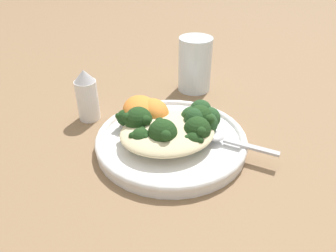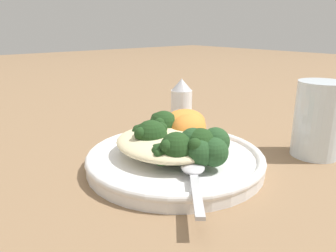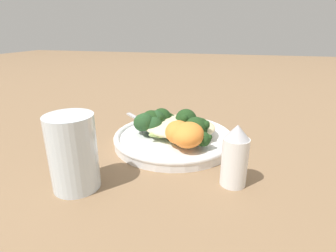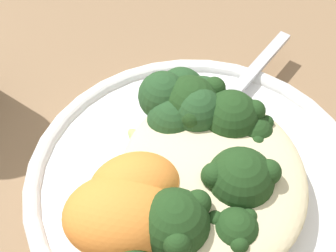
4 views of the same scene
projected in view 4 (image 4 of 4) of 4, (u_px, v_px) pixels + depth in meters
name	position (u px, v px, depth m)	size (l,w,h in m)	color
ground_plane	(219.00, 193.00, 0.39)	(4.00, 4.00, 0.00)	#846647
plate	(196.00, 189.00, 0.38)	(0.23, 0.23, 0.02)	white
quinoa_mound	(213.00, 176.00, 0.36)	(0.14, 0.12, 0.02)	beige
broccoli_stalk_0	(140.00, 224.00, 0.34)	(0.10, 0.05, 0.03)	#9EBC66
broccoli_stalk_1	(173.00, 216.00, 0.33)	(0.10, 0.05, 0.04)	#9EBC66
broccoli_stalk_2	(201.00, 202.00, 0.35)	(0.11, 0.08, 0.03)	#9EBC66
broccoli_stalk_3	(232.00, 179.00, 0.35)	(0.07, 0.10, 0.04)	#9EBC66
broccoli_stalk_4	(223.00, 143.00, 0.38)	(0.04, 0.09, 0.03)	#9EBC66
broccoli_stalk_5	(223.00, 124.00, 0.38)	(0.05, 0.08, 0.04)	#9EBC66
broccoli_stalk_6	(185.00, 114.00, 0.39)	(0.08, 0.07, 0.04)	#9EBC66
sweet_potato_chunk_0	(120.00, 216.00, 0.33)	(0.07, 0.06, 0.04)	orange
sweet_potato_chunk_1	(134.00, 188.00, 0.35)	(0.06, 0.05, 0.04)	orange
kale_tuft	(183.00, 104.00, 0.39)	(0.06, 0.06, 0.04)	#234723
spoon	(230.00, 96.00, 0.42)	(0.10, 0.09, 0.01)	#B7B7BC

